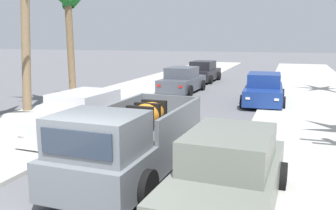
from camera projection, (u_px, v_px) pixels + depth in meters
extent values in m
cube|color=#B2AFA8|center=(114.00, 100.00, 18.74)|extent=(5.35, 60.00, 0.12)
cube|color=#B2AFA8|center=(321.00, 113.00, 15.61)|extent=(5.35, 60.00, 0.12)
cube|color=silver|center=(137.00, 102.00, 18.35)|extent=(0.16, 60.00, 0.10)
cube|color=silver|center=(290.00, 111.00, 16.01)|extent=(0.16, 60.00, 0.10)
cube|color=slate|center=(134.00, 150.00, 8.72)|extent=(2.05, 5.15, 0.80)
cube|color=slate|center=(98.00, 134.00, 7.10)|extent=(1.76, 1.55, 0.80)
cube|color=#283342|center=(117.00, 124.00, 7.79)|extent=(1.38, 0.10, 0.44)
cube|color=#283342|center=(76.00, 143.00, 6.39)|extent=(1.46, 0.10, 0.48)
cube|color=slate|center=(181.00, 118.00, 9.08)|extent=(0.19, 3.30, 0.56)
cube|color=slate|center=(117.00, 113.00, 9.70)|extent=(0.19, 3.30, 0.56)
cube|color=slate|center=(170.00, 104.00, 10.91)|extent=(1.88, 0.15, 0.56)
cube|color=silver|center=(171.00, 130.00, 11.15)|extent=(1.83, 0.17, 0.20)
cylinder|color=black|center=(146.00, 188.00, 7.02)|extent=(0.28, 0.77, 0.76)
cylinder|color=black|center=(62.00, 175.00, 7.68)|extent=(0.28, 0.77, 0.76)
cylinder|color=black|center=(190.00, 146.00, 9.72)|extent=(0.28, 0.77, 0.76)
cylinder|color=black|center=(125.00, 139.00, 10.39)|extent=(0.28, 0.77, 0.76)
cube|color=red|center=(194.00, 123.00, 10.81)|extent=(0.22, 0.05, 0.18)
cube|color=red|center=(148.00, 119.00, 11.32)|extent=(0.22, 0.05, 0.18)
ellipsoid|color=orange|center=(147.00, 115.00, 9.35)|extent=(0.74, 1.72, 0.60)
sphere|color=orange|center=(131.00, 119.00, 8.46)|extent=(0.44, 0.44, 0.44)
cube|color=black|center=(154.00, 111.00, 9.78)|extent=(0.72, 0.14, 0.61)
cube|color=black|center=(147.00, 115.00, 9.35)|extent=(0.72, 0.14, 0.61)
cube|color=black|center=(140.00, 118.00, 8.92)|extent=(0.72, 0.14, 0.61)
cube|color=navy|center=(263.00, 94.00, 17.83)|extent=(1.92, 4.27, 0.72)
cube|color=navy|center=(264.00, 80.00, 17.80)|extent=(1.60, 2.16, 0.64)
cube|color=#283342|center=(264.00, 82.00, 16.89)|extent=(1.37, 0.13, 0.52)
cube|color=#283342|center=(265.00, 78.00, 18.72)|extent=(1.34, 0.13, 0.50)
cylinder|color=black|center=(283.00, 103.00, 16.40)|extent=(0.24, 0.65, 0.64)
cylinder|color=black|center=(243.00, 101.00, 16.90)|extent=(0.24, 0.65, 0.64)
cylinder|color=black|center=(282.00, 95.00, 18.85)|extent=(0.24, 0.65, 0.64)
cylinder|color=black|center=(247.00, 93.00, 19.35)|extent=(0.24, 0.65, 0.64)
cube|color=red|center=(277.00, 86.00, 19.63)|extent=(0.20, 0.05, 0.12)
cube|color=white|center=(277.00, 100.00, 15.66)|extent=(0.20, 0.05, 0.10)
cube|color=red|center=(253.00, 86.00, 19.98)|extent=(0.20, 0.05, 0.12)
cube|color=white|center=(248.00, 98.00, 16.00)|extent=(0.20, 0.05, 0.10)
cube|color=#474C56|center=(182.00, 84.00, 21.71)|extent=(1.97, 4.28, 0.72)
cube|color=#474C56|center=(182.00, 72.00, 21.50)|extent=(1.62, 2.17, 0.64)
cube|color=#283342|center=(187.00, 71.00, 22.39)|extent=(1.37, 0.15, 0.52)
cube|color=#283342|center=(176.00, 74.00, 20.61)|extent=(1.34, 0.15, 0.50)
cylinder|color=black|center=(176.00, 84.00, 23.27)|extent=(0.25, 0.65, 0.64)
cylinder|color=black|center=(203.00, 85.00, 22.62)|extent=(0.25, 0.65, 0.64)
cylinder|color=black|center=(160.00, 89.00, 20.89)|extent=(0.25, 0.65, 0.64)
cylinder|color=black|center=(190.00, 91.00, 20.24)|extent=(0.25, 0.65, 0.64)
cube|color=red|center=(159.00, 86.00, 19.99)|extent=(0.20, 0.05, 0.12)
cube|color=white|center=(184.00, 78.00, 23.85)|extent=(0.20, 0.05, 0.10)
cube|color=red|center=(181.00, 87.00, 19.53)|extent=(0.20, 0.05, 0.12)
cube|color=white|center=(202.00, 79.00, 23.41)|extent=(0.20, 0.05, 0.10)
cube|color=silver|center=(83.00, 122.00, 11.77)|extent=(2.00, 4.30, 0.72)
cube|color=silver|center=(84.00, 102.00, 11.73)|extent=(1.64, 2.19, 0.64)
cube|color=#283342|center=(66.00, 107.00, 10.85)|extent=(1.37, 0.16, 0.52)
cube|color=#283342|center=(101.00, 98.00, 12.62)|extent=(1.34, 0.16, 0.50)
cylinder|color=black|center=(83.00, 142.00, 10.29)|extent=(0.26, 0.65, 0.64)
cylinder|color=black|center=(34.00, 136.00, 10.96)|extent=(0.26, 0.65, 0.64)
cylinder|color=black|center=(127.00, 123.00, 12.66)|extent=(0.26, 0.65, 0.64)
cylinder|color=black|center=(84.00, 118.00, 13.33)|extent=(0.26, 0.65, 0.64)
cube|color=red|center=(131.00, 109.00, 13.44)|extent=(0.20, 0.05, 0.12)
cube|color=white|center=(56.00, 139.00, 9.61)|extent=(0.20, 0.05, 0.10)
cube|color=red|center=(102.00, 107.00, 13.90)|extent=(0.20, 0.05, 0.12)
cube|color=white|center=(20.00, 134.00, 10.06)|extent=(0.20, 0.05, 0.10)
cube|color=slate|center=(228.00, 184.00, 6.83)|extent=(1.94, 4.27, 0.72)
cube|color=slate|center=(230.00, 148.00, 6.80)|extent=(1.61, 2.17, 0.64)
cube|color=#283342|center=(218.00, 166.00, 5.92)|extent=(1.37, 0.14, 0.52)
cube|color=#283342|center=(239.00, 136.00, 7.69)|extent=(1.34, 0.14, 0.50)
cylinder|color=black|center=(281.00, 177.00, 7.75)|extent=(0.25, 0.65, 0.64)
cylinder|color=black|center=(201.00, 166.00, 8.39)|extent=(0.25, 0.65, 0.64)
cube|color=red|center=(273.00, 150.00, 8.52)|extent=(0.20, 0.05, 0.12)
cube|color=red|center=(220.00, 145.00, 8.97)|extent=(0.20, 0.05, 0.12)
cube|color=black|center=(203.00, 74.00, 27.12)|extent=(1.92, 4.26, 0.72)
cube|color=black|center=(203.00, 65.00, 26.90)|extent=(1.60, 2.16, 0.64)
cube|color=#283342|center=(206.00, 65.00, 27.80)|extent=(1.37, 0.13, 0.52)
cube|color=#283342|center=(199.00, 67.00, 26.02)|extent=(1.34, 0.13, 0.50)
cylinder|color=black|center=(197.00, 75.00, 28.67)|extent=(0.24, 0.65, 0.64)
cylinder|color=black|center=(219.00, 76.00, 28.04)|extent=(0.24, 0.65, 0.64)
cylinder|color=black|center=(186.00, 79.00, 26.28)|extent=(0.24, 0.65, 0.64)
cylinder|color=black|center=(211.00, 80.00, 25.65)|extent=(0.24, 0.65, 0.64)
cube|color=red|center=(187.00, 75.00, 25.38)|extent=(0.20, 0.05, 0.12)
cube|color=white|center=(203.00, 71.00, 29.26)|extent=(0.20, 0.05, 0.10)
cube|color=red|center=(204.00, 76.00, 24.94)|extent=(0.20, 0.05, 0.12)
cube|color=white|center=(218.00, 71.00, 28.83)|extent=(0.20, 0.05, 0.10)
cylinder|color=#846B4C|center=(25.00, 26.00, 15.50)|extent=(0.38, 0.94, 7.55)
cylinder|color=brown|center=(70.00, 46.00, 18.88)|extent=(0.36, 0.43, 5.71)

